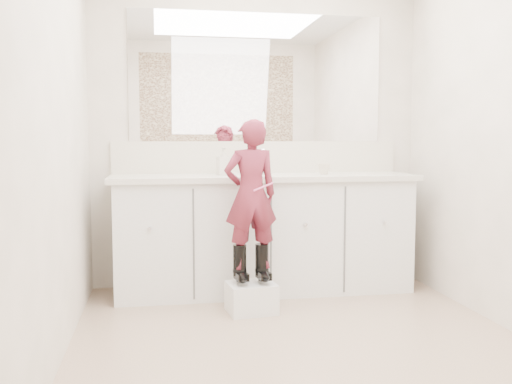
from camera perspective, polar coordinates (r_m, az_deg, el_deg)
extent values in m
plane|color=#8C705B|center=(3.30, 4.85, -15.22)|extent=(3.00, 3.00, 0.00)
plane|color=#BEB4A2|center=(4.56, 0.15, 5.85)|extent=(2.60, 0.00, 2.60)
plane|color=#BEB4A2|center=(1.69, 18.31, 6.55)|extent=(2.60, 0.00, 2.60)
plane|color=#BEB4A2|center=(3.03, -19.59, 5.83)|extent=(0.00, 3.00, 3.00)
cube|color=silver|center=(4.35, 0.78, -4.38)|extent=(2.20, 0.55, 0.85)
cube|color=beige|center=(4.28, 0.82, 1.47)|extent=(2.28, 0.58, 0.04)
cube|color=beige|center=(4.55, 0.18, 3.52)|extent=(2.28, 0.03, 0.25)
cube|color=white|center=(4.57, 0.18, 11.37)|extent=(2.00, 0.02, 1.00)
cylinder|color=silver|center=(4.44, 0.43, 2.51)|extent=(0.08, 0.08, 0.10)
imported|color=beige|center=(4.36, 6.82, 2.33)|extent=(0.11, 0.11, 0.09)
imported|color=beige|center=(4.29, -3.27, 3.09)|extent=(0.11, 0.11, 0.20)
cube|color=silver|center=(3.87, -0.47, -10.54)|extent=(0.34, 0.29, 0.20)
imported|color=#B4374E|center=(3.76, -0.53, -0.24)|extent=(0.39, 0.28, 0.99)
cylinder|color=pink|center=(3.69, 0.74, 0.52)|extent=(0.14, 0.03, 0.06)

